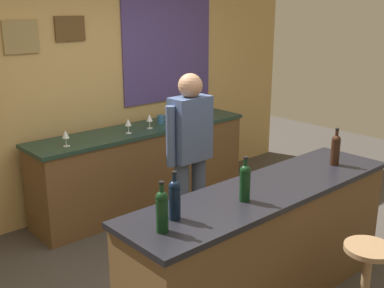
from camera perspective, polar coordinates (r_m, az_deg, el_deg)
name	(u,v)px	position (r m, az deg, el deg)	size (l,w,h in m)	color
ground_plane	(224,278)	(4.06, 3.93, -15.86)	(10.00, 10.00, 0.00)	#423D38
back_wall	(91,79)	(5.12, -12.08, 7.69)	(6.00, 0.09, 2.80)	tan
bar_counter	(264,246)	(3.60, 8.72, -12.05)	(2.34, 0.60, 0.92)	brown
side_counter	(144,167)	(5.24, -5.83, -2.78)	(2.55, 0.56, 0.90)	brown
bartender	(190,151)	(4.14, -0.20, -0.86)	(0.52, 0.21, 1.62)	#384766
bar_stool	(366,276)	(3.40, 20.27, -14.77)	(0.32, 0.32, 0.68)	olive
wine_bottle_a	(162,210)	(2.70, -3.64, -7.92)	(0.07, 0.07, 0.31)	black
wine_bottle_b	(175,198)	(2.85, -2.11, -6.55)	(0.07, 0.07, 0.31)	black
wine_bottle_c	(245,181)	(3.12, 6.42, -4.51)	(0.07, 0.07, 0.31)	black
wine_bottle_d	(336,149)	(3.97, 16.94, -0.55)	(0.07, 0.07, 0.31)	black
wine_glass_a	(66,135)	(4.54, -15.02, 1.07)	(0.07, 0.07, 0.16)	silver
wine_glass_b	(128,123)	(4.88, -7.72, 2.55)	(0.07, 0.07, 0.16)	silver
wine_glass_c	(149,118)	(5.05, -5.16, 3.11)	(0.07, 0.07, 0.16)	silver
coffee_mug	(161,119)	(5.26, -3.76, 2.99)	(0.13, 0.08, 0.09)	#336699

